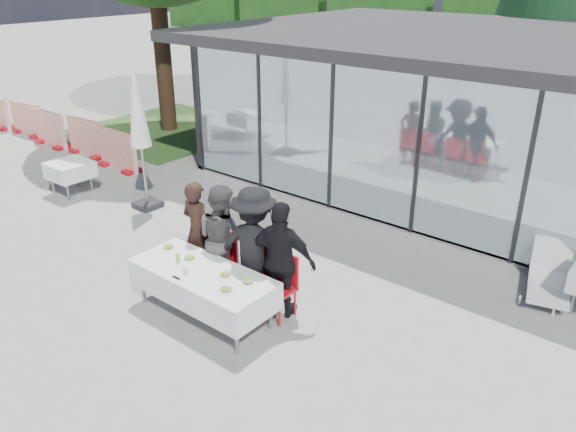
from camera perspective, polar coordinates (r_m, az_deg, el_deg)
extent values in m
plane|color=gray|center=(8.85, -6.08, -8.89)|extent=(90.00, 90.00, 0.00)
cube|color=gray|center=(14.38, 23.19, 2.90)|extent=(14.00, 8.00, 0.10)
cube|color=black|center=(16.97, 1.00, 13.38)|extent=(0.20, 8.00, 3.20)
cube|color=silver|center=(10.28, 17.97, 4.82)|extent=(13.60, 0.06, 3.10)
cube|color=#2D2D30|center=(13.26, 25.04, 15.65)|extent=(14.80, 8.80, 0.24)
cube|color=#262628|center=(14.05, -8.87, 10.77)|extent=(0.08, 0.10, 3.10)
cube|color=#262628|center=(12.72, -2.82, 9.61)|extent=(0.08, 0.10, 3.10)
cube|color=#262628|center=(11.56, 4.48, 8.05)|extent=(0.08, 0.10, 3.10)
cube|color=#262628|center=(10.64, 13.14, 6.02)|extent=(0.08, 0.10, 3.10)
cube|color=#262628|center=(10.01, 23.09, 3.51)|extent=(0.08, 0.10, 3.10)
cube|color=#B00B16|center=(13.74, 11.67, 5.25)|extent=(0.45, 0.45, 0.90)
cube|color=#B00B16|center=(13.62, 18.24, 4.33)|extent=(0.45, 0.45, 0.90)
cube|color=#153C13|center=(43.05, -0.65, 20.85)|extent=(6.50, 2.00, 4.40)
cube|color=#153C13|center=(38.46, 9.20, 20.15)|extent=(6.50, 2.00, 4.40)
cube|color=#153C13|center=(35.13, 21.11, 18.55)|extent=(6.50, 2.00, 4.40)
cube|color=white|center=(8.37, -8.62, -6.78)|extent=(2.26, 0.96, 0.42)
cylinder|color=gray|center=(8.97, -14.59, -6.47)|extent=(0.06, 0.06, 0.71)
cylinder|color=gray|center=(7.66, -5.26, -11.51)|extent=(0.06, 0.06, 0.71)
cylinder|color=gray|center=(9.33, -11.20, -4.83)|extent=(0.06, 0.06, 0.71)
cylinder|color=gray|center=(8.08, -1.79, -9.28)|extent=(0.06, 0.06, 0.71)
imported|color=#321E16|center=(9.27, -9.15, -1.46)|extent=(0.63, 0.63, 1.69)
cube|color=#B00B16|center=(9.39, -9.42, -3.82)|extent=(0.44, 0.44, 0.05)
cube|color=#B00B16|center=(9.39, -8.62, -2.04)|extent=(0.44, 0.04, 0.55)
cylinder|color=#B00B16|center=(9.52, -10.85, -5.13)|extent=(0.04, 0.04, 0.43)
cylinder|color=#B00B16|center=(9.28, -9.39, -5.84)|extent=(0.04, 0.04, 0.43)
cylinder|color=#B00B16|center=(9.72, -9.26, -4.34)|extent=(0.04, 0.04, 0.43)
cylinder|color=#B00B16|center=(9.49, -7.78, -5.01)|extent=(0.04, 0.04, 0.43)
imported|color=#4F4F4F|center=(8.87, -6.70, -2.21)|extent=(0.97, 0.97, 1.78)
cube|color=#B00B16|center=(9.02, -6.99, -4.91)|extent=(0.44, 0.44, 0.05)
cube|color=#B00B16|center=(9.02, -6.17, -3.05)|extent=(0.44, 0.04, 0.55)
cylinder|color=#B00B16|center=(9.15, -8.52, -6.26)|extent=(0.04, 0.04, 0.43)
cylinder|color=#B00B16|center=(8.92, -6.92, -7.02)|extent=(0.04, 0.04, 0.43)
cylinder|color=#B00B16|center=(9.36, -6.91, -5.41)|extent=(0.04, 0.04, 0.43)
cylinder|color=#B00B16|center=(9.13, -5.31, -6.13)|extent=(0.04, 0.04, 0.43)
imported|color=black|center=(8.41, -3.40, -3.15)|extent=(1.50, 1.50, 1.90)
cube|color=#B00B16|center=(8.60, -3.75, -6.34)|extent=(0.44, 0.44, 0.05)
cube|color=#B00B16|center=(8.60, -2.89, -4.39)|extent=(0.44, 0.04, 0.55)
cylinder|color=#B00B16|center=(8.72, -5.39, -7.75)|extent=(0.04, 0.04, 0.43)
cylinder|color=#B00B16|center=(8.50, -3.63, -8.58)|extent=(0.04, 0.04, 0.43)
cylinder|color=#B00B16|center=(8.94, -3.78, -6.81)|extent=(0.04, 0.04, 0.43)
cylinder|color=#B00B16|center=(8.73, -2.02, -7.59)|extent=(0.04, 0.04, 0.43)
imported|color=black|center=(8.13, -0.65, -4.53)|extent=(1.28, 1.28, 1.81)
cube|color=#B00B16|center=(8.30, -1.06, -7.52)|extent=(0.44, 0.44, 0.05)
cube|color=#B00B16|center=(8.30, -0.18, -5.49)|extent=(0.44, 0.04, 0.55)
cylinder|color=#B00B16|center=(8.41, -2.79, -8.97)|extent=(0.04, 0.04, 0.43)
cylinder|color=#B00B16|center=(8.21, -0.88, -9.84)|extent=(0.04, 0.04, 0.43)
cylinder|color=#B00B16|center=(8.64, -1.20, -7.95)|extent=(0.04, 0.04, 0.43)
cylinder|color=#B00B16|center=(8.45, 0.70, -8.77)|extent=(0.04, 0.04, 0.43)
cylinder|color=white|center=(8.98, -12.02, -3.22)|extent=(0.25, 0.25, 0.01)
ellipsoid|color=#B39347|center=(8.96, -12.04, -3.03)|extent=(0.15, 0.15, 0.05)
cylinder|color=white|center=(8.59, -9.95, -4.36)|extent=(0.25, 0.25, 0.01)
ellipsoid|color=#44712A|center=(8.58, -9.97, -4.16)|extent=(0.15, 0.15, 0.05)
cylinder|color=white|center=(8.08, -6.37, -6.07)|extent=(0.25, 0.25, 0.01)
ellipsoid|color=#B39347|center=(8.07, -6.38, -5.87)|extent=(0.15, 0.15, 0.05)
cylinder|color=white|center=(7.89, -4.06, -6.81)|extent=(0.25, 0.25, 0.01)
ellipsoid|color=#44712A|center=(7.87, -4.07, -6.60)|extent=(0.15, 0.15, 0.05)
cylinder|color=white|center=(7.74, -6.33, -7.58)|extent=(0.25, 0.25, 0.01)
ellipsoid|color=#44712A|center=(7.72, -6.34, -7.36)|extent=(0.15, 0.15, 0.05)
cylinder|color=#7EB34A|center=(8.52, -11.14, -4.21)|extent=(0.06, 0.06, 0.15)
cylinder|color=silver|center=(8.22, -10.35, -5.45)|extent=(0.07, 0.07, 0.10)
cube|color=black|center=(8.15, -11.27, -6.18)|extent=(0.14, 0.03, 0.01)
cube|color=white|center=(13.63, -21.27, 4.40)|extent=(0.86, 0.86, 0.36)
cylinder|color=gray|center=(13.81, -22.84, 3.50)|extent=(0.05, 0.05, 0.72)
cylinder|color=gray|center=(13.31, -21.56, 2.97)|extent=(0.05, 0.05, 0.72)
cylinder|color=gray|center=(14.08, -20.75, 4.22)|extent=(0.05, 0.05, 0.72)
cylinder|color=gray|center=(13.59, -19.42, 3.72)|extent=(0.05, 0.05, 0.72)
cylinder|color=gray|center=(9.41, 27.12, -6.99)|extent=(0.05, 0.05, 0.72)
cube|color=black|center=(12.50, -14.05, 1.14)|extent=(0.50, 0.50, 0.12)
cylinder|color=gray|center=(12.06, -14.67, 6.78)|extent=(0.06, 0.06, 2.70)
cone|color=white|center=(11.85, -15.10, 10.64)|extent=(0.44, 0.44, 1.62)
cube|color=red|center=(14.93, -16.92, 6.42)|extent=(1.40, 0.12, 1.00)
cube|color=#B00B16|center=(15.46, -17.79, 5.16)|extent=(0.30, 0.45, 0.10)
cube|color=#B00B16|center=(14.67, -15.58, 4.42)|extent=(0.30, 0.45, 0.10)
cube|color=red|center=(16.31, -19.77, 7.52)|extent=(1.40, 0.22, 1.00)
cube|color=#B00B16|center=(16.85, -20.47, 6.31)|extent=(0.30, 0.45, 0.10)
cube|color=#B00B16|center=(16.03, -18.57, 5.71)|extent=(0.30, 0.45, 0.10)
cube|color=red|center=(17.59, -23.02, 8.17)|extent=(1.40, 0.12, 1.00)
cube|color=#B00B16|center=(18.13, -23.57, 7.03)|extent=(0.30, 0.45, 0.10)
cube|color=#B00B16|center=(17.28, -21.95, 6.51)|extent=(0.30, 0.45, 0.10)
cube|color=red|center=(19.04, -25.02, 8.95)|extent=(1.40, 0.22, 1.00)
cube|color=#B00B16|center=(19.59, -25.48, 7.87)|extent=(0.30, 0.45, 0.10)
cube|color=#B00B16|center=(18.72, -24.07, 7.44)|extent=(0.30, 0.45, 0.10)
cube|color=#B00B16|center=(20.06, -26.64, 7.99)|extent=(0.30, 0.45, 0.10)
cube|color=white|center=(9.86, 24.94, -6.32)|extent=(0.91, 1.41, 0.08)
cube|color=white|center=(10.22, 25.26, -3.55)|extent=(0.65, 0.41, 0.54)
cylinder|color=white|center=(9.48, 22.47, -7.86)|extent=(0.04, 0.04, 0.14)
cylinder|color=white|center=(9.40, 25.36, -8.73)|extent=(0.04, 0.04, 0.14)
cylinder|color=white|center=(10.43, 24.35, -5.20)|extent=(0.04, 0.04, 0.14)
cylinder|color=white|center=(10.35, 26.98, -5.95)|extent=(0.04, 0.04, 0.14)
cylinder|color=#382316|center=(17.96, -12.57, 15.38)|extent=(0.50, 0.50, 4.40)
cylinder|color=#382316|center=(19.16, 23.91, 10.78)|extent=(0.44, 0.44, 2.00)
cube|color=#385926|center=(18.41, -11.95, 8.65)|extent=(5.00, 5.00, 0.02)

